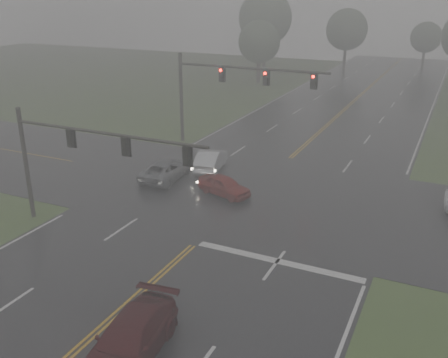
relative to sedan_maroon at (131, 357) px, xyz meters
The scene contains 13 objects.
main_road 14.43m from the sedan_maroon, 98.04° to the left, with size 18.00×160.00×0.02m, color black.
cross_street 16.41m from the sedan_maroon, 97.07° to the left, with size 120.00×14.00×0.02m, color black.
stop_bar 9.04m from the sedan_maroon, 74.07° to the left, with size 8.50×0.50×0.01m, color #BCBCBC.
sedan_maroon is the anchor object (origin of this frame).
sedan_red 15.66m from the sedan_maroon, 102.98° to the left, with size 1.50×3.72×1.27m, color maroon.
sedan_silver 20.28m from the sedan_maroon, 108.63° to the left, with size 1.58×4.54×1.50m, color silver.
car_grey 18.22m from the sedan_maroon, 117.66° to the left, with size 2.24×4.86×1.35m, color #595B61.
signal_gantry_near 12.31m from the sedan_maroon, 138.88° to the left, with size 11.72×0.28×6.49m.
signal_gantry_far 26.90m from the sedan_maroon, 108.29° to the left, with size 12.90×0.38×7.59m.
tree_nw_a 58.52m from the sedan_maroon, 107.20° to the left, with size 5.89×5.89×8.65m.
tree_n_mid 74.15m from the sedan_maroon, 96.93° to the left, with size 6.70×6.70×9.85m.
tree_nw_b 70.65m from the sedan_maroon, 107.22° to the left, with size 8.58×8.58×12.60m.
tree_n_far 82.59m from the sedan_maroon, 88.13° to the left, with size 5.17×5.17×7.59m.
Camera 1 is at (11.30, -6.00, 12.38)m, focal length 40.00 mm.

